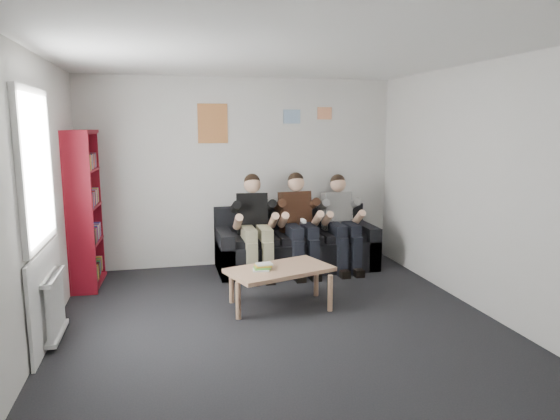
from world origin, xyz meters
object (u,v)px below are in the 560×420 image
(coffee_table, at_px, (280,273))
(person_right, at_px, (341,223))
(sofa, at_px, (295,246))
(person_left, at_px, (255,226))
(bookshelf, at_px, (86,209))
(person_middle, at_px, (299,224))

(coffee_table, xyz_separation_m, person_right, (1.20, 1.29, 0.27))
(sofa, height_order, person_left, person_left)
(bookshelf, relative_size, person_left, 1.44)
(sofa, xyz_separation_m, person_right, (0.62, -0.20, 0.36))
(person_left, distance_m, person_middle, 0.62)
(bookshelf, bearing_deg, coffee_table, -28.54)
(bookshelf, bearing_deg, person_middle, 1.73)
(sofa, distance_m, coffee_table, 1.60)
(person_middle, relative_size, person_right, 1.03)
(coffee_table, relative_size, person_middle, 0.82)
(person_left, bearing_deg, person_middle, 5.76)
(person_left, xyz_separation_m, person_middle, (0.62, -0.00, 0.00))
(bookshelf, relative_size, person_middle, 1.43)
(bookshelf, height_order, person_middle, bookshelf)
(person_middle, bearing_deg, person_left, 174.66)
(coffee_table, distance_m, person_right, 1.78)
(bookshelf, height_order, person_right, bookshelf)
(sofa, distance_m, person_right, 0.74)
(person_middle, height_order, person_right, person_middle)
(coffee_table, xyz_separation_m, person_middle, (0.58, 1.29, 0.28))
(bookshelf, bearing_deg, person_right, 1.99)
(person_left, height_order, person_right, person_left)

